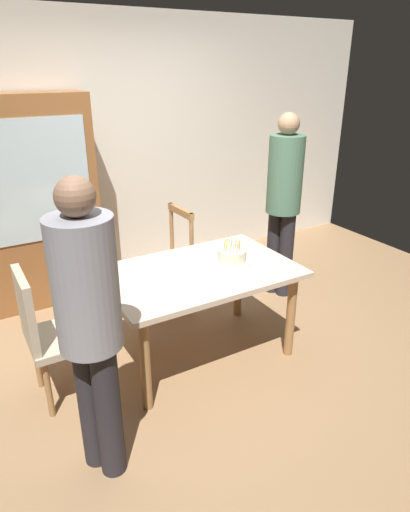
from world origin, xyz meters
TOP-DOWN VIEW (x-y plane):
  - ground at (0.00, 0.00)m, footprint 6.40×6.40m
  - back_wall at (0.00, 1.85)m, footprint 6.40×0.10m
  - dining_table at (0.00, 0.00)m, footprint 1.40×0.91m
  - birthday_cake at (0.29, 0.00)m, footprint 0.28×0.28m
  - plate_near_celebrant at (-0.39, -0.21)m, footprint 0.22×0.22m
  - plate_far_side at (-0.07, 0.21)m, footprint 0.22×0.22m
  - fork_near_celebrant at (-0.55, -0.19)m, footprint 0.18×0.03m
  - fork_far_side at (-0.23, 0.19)m, footprint 0.18×0.02m
  - chair_spindle_back at (0.09, 0.78)m, footprint 0.46×0.46m
  - chair_upholstered at (-1.09, 0.06)m, footprint 0.45×0.44m
  - person_celebrant at (-1.00, -0.66)m, footprint 0.32×0.32m
  - person_guest at (1.19, 0.51)m, footprint 0.32×0.32m
  - china_cabinet at (-0.83, 1.56)m, footprint 1.10×0.45m

SIDE VIEW (x-z plane):
  - ground at x=0.00m, z-range 0.00..0.00m
  - chair_spindle_back at x=0.09m, z-range -0.02..0.93m
  - chair_upholstered at x=-1.09m, z-range 0.06..1.01m
  - dining_table at x=0.00m, z-range 0.27..1.00m
  - fork_near_celebrant at x=-0.55m, z-range 0.73..0.73m
  - fork_far_side at x=-0.23m, z-range 0.73..0.73m
  - plate_near_celebrant at x=-0.39m, z-range 0.73..0.74m
  - plate_far_side at x=-0.07m, z-range 0.73..0.74m
  - birthday_cake at x=0.29m, z-range 0.69..0.86m
  - china_cabinet at x=-0.83m, z-range 0.00..1.90m
  - person_celebrant at x=-1.00m, z-range 0.12..1.79m
  - person_guest at x=1.19m, z-range 0.13..1.86m
  - back_wall at x=0.00m, z-range 0.00..2.60m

